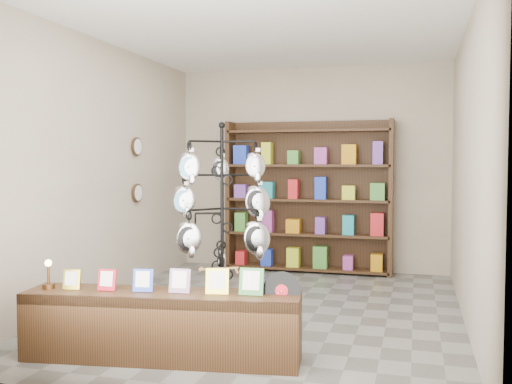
# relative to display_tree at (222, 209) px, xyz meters

# --- Properties ---
(ground) EXTENTS (5.00, 5.00, 0.00)m
(ground) POSITION_rel_display_tree_xyz_m (0.29, 0.69, -1.15)
(ground) COLOR slate
(ground) RESTS_ON ground
(room_envelope) EXTENTS (5.00, 5.00, 5.00)m
(room_envelope) POSITION_rel_display_tree_xyz_m (0.29, 0.69, 0.70)
(room_envelope) COLOR #AFA58D
(room_envelope) RESTS_ON ground
(display_tree) EXTENTS (1.08, 1.08, 1.99)m
(display_tree) POSITION_rel_display_tree_xyz_m (0.00, 0.00, 0.00)
(display_tree) COLOR black
(display_tree) RESTS_ON ground
(front_shelf) EXTENTS (2.28, 0.76, 0.79)m
(front_shelf) POSITION_rel_display_tree_xyz_m (-0.16, -1.03, -0.87)
(front_shelf) COLOR black
(front_shelf) RESTS_ON ground
(back_shelving) EXTENTS (2.42, 0.36, 2.20)m
(back_shelving) POSITION_rel_display_tree_xyz_m (0.29, 2.99, -0.12)
(back_shelving) COLOR black
(back_shelving) RESTS_ON ground
(wall_clocks) EXTENTS (0.03, 0.24, 0.84)m
(wall_clocks) POSITION_rel_display_tree_xyz_m (-1.68, 1.49, 0.35)
(wall_clocks) COLOR black
(wall_clocks) RESTS_ON ground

